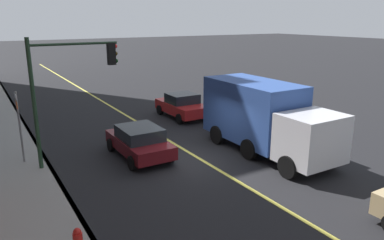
% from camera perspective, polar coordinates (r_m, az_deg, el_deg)
% --- Properties ---
extents(ground, '(200.00, 200.00, 0.00)m').
position_cam_1_polar(ground, '(16.33, 0.98, -5.90)').
color(ground, black).
extents(sidewalk_slab, '(80.00, 2.82, 0.15)m').
position_cam_1_polar(sidewalk_slab, '(14.19, -24.83, -10.50)').
color(sidewalk_slab, gray).
rests_on(sidewalk_slab, ground).
extents(curb_edge, '(80.00, 0.16, 0.15)m').
position_cam_1_polar(curb_edge, '(14.34, -19.51, -9.66)').
color(curb_edge, slate).
rests_on(curb_edge, ground).
extents(lane_stripe_center, '(80.00, 0.16, 0.01)m').
position_cam_1_polar(lane_stripe_center, '(16.33, 0.98, -5.88)').
color(lane_stripe_center, '#D8CC4C').
rests_on(lane_stripe_center, ground).
extents(car_red, '(3.90, 2.03, 1.48)m').
position_cam_1_polar(car_red, '(22.85, -1.52, 2.26)').
color(car_red, red).
rests_on(car_red, ground).
extents(car_maroon, '(3.91, 1.95, 1.38)m').
position_cam_1_polar(car_maroon, '(16.46, -8.11, -3.23)').
color(car_maroon, '#591116').
rests_on(car_maroon, ground).
extents(truck_blue, '(6.92, 2.57, 3.15)m').
position_cam_1_polar(truck_blue, '(16.94, 11.07, 0.55)').
color(truck_blue, silver).
rests_on(truck_blue, ground).
extents(traffic_light_mast, '(0.28, 3.51, 5.27)m').
position_cam_1_polar(traffic_light_mast, '(15.45, -18.50, 5.96)').
color(traffic_light_mast, '#1E3823').
rests_on(traffic_light_mast, ground).
extents(street_sign_post, '(0.60, 0.08, 3.14)m').
position_cam_1_polar(street_sign_post, '(16.55, -25.07, -0.40)').
color(street_sign_post, slate).
rests_on(street_sign_post, ground).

